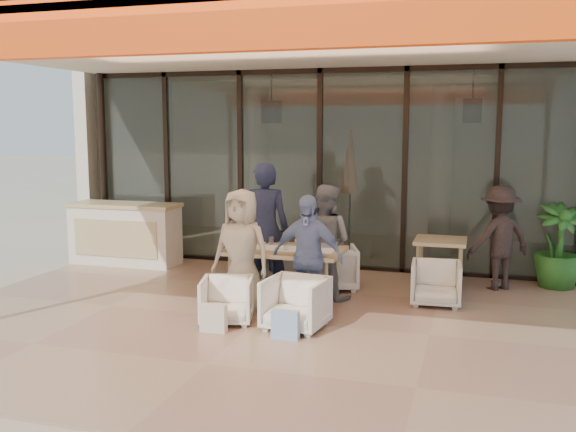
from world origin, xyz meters
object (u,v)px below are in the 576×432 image
Objects in this scene: host_counter at (125,234)px; side_chair at (436,281)px; potted_palm at (558,246)px; diner_periwinkle at (307,257)px; standing_woman at (499,239)px; diner_grey at (325,242)px; diner_cream at (242,251)px; chair_far_right at (333,266)px; chair_far_left at (276,261)px; chair_near_left at (227,298)px; dining_table at (284,253)px; diner_navy at (265,229)px; chair_near_right at (296,301)px; side_table at (440,247)px.

side_chair is at bearing -11.00° from host_counter.
host_counter is at bearing -176.68° from potted_palm.
standing_woman is at bearing 46.60° from diner_periwinkle.
diner_cream is (-0.84, -0.90, 0.00)m from diner_grey.
diner_cream reaches higher than chair_far_right.
chair_far_left is 3.17m from standing_woman.
diner_periwinkle is at bearing -28.38° from host_counter.
chair_near_left is (0.00, -1.90, -0.05)m from chair_far_left.
diner_periwinkle is at bearing 100.14° from chair_far_left.
potted_palm is at bearing 37.60° from diner_cream.
side_chair is (1.46, 0.08, -0.45)m from diner_grey.
dining_table reaches higher than chair_far_right.
diner_navy reaches higher than chair_near_left.
diner_grey reaches higher than chair_far_right.
chair_far_right is 1.69m from diner_cream.
diner_cream is (0.00, -0.90, -0.14)m from diner_navy.
chair_far_left is at bearing 125.51° from diner_periwinkle.
chair_far_right is at bearing -18.50° from standing_woman.
potted_palm is (3.05, 2.87, 0.27)m from chair_near_right.
dining_table is 1.10m from chair_near_right.
side_table is (1.46, 0.83, -0.13)m from diner_grey.
diner_periwinkle reaches higher than side_chair.
diner_periwinkle is 2.35× the size of side_chair.
diner_cream reaches higher than host_counter.
diner_navy is 0.85m from diner_grey.
chair_near_right is at bearing -24.49° from diner_cream.
host_counter is at bearing -33.59° from standing_woman.
potted_palm reaches higher than chair_far_left.
diner_grey is 3.39m from potted_palm.
chair_far_left is 0.46× the size of diner_grey.
chair_far_right is at bearing -167.13° from side_table.
chair_far_right is at bearing 160.30° from side_chair.
diner_cream is (-0.84, 0.50, 0.44)m from chair_near_right.
chair_far_left is at bearing -17.65° from diner_grey.
potted_palm is at bearing 169.19° from standing_woman.
diner_grey reaches higher than diner_periwinkle.
chair_near_right is at bearing -34.09° from host_counter.
diner_grey reaches higher than side_table.
diner_periwinkle is (0.84, -1.40, 0.40)m from chair_far_left.
standing_woman reaches higher than chair_near_right.
standing_woman reaches higher than chair_far_left.
diner_navy reaches higher than side_table.
chair_far_left is 0.39× the size of diner_navy.
chair_near_right is at bearing 111.41° from diner_navy.
chair_far_left is 1.68m from diner_periwinkle.
host_counter is 2.89× the size of side_chair.
host_counter is 5.13m from side_table.
standing_woman reaches higher than host_counter.
chair_near_right is at bearing 103.12° from diner_grey.
chair_far_right is at bearing 97.23° from chair_near_right.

